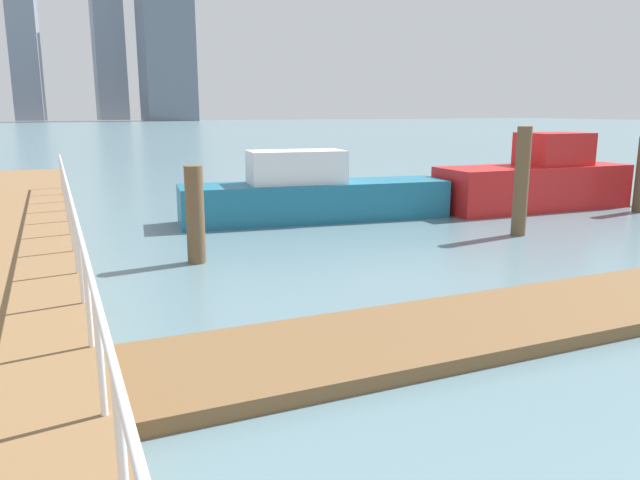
% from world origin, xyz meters
% --- Properties ---
extents(ground_plane, '(300.00, 300.00, 0.00)m').
position_xyz_m(ground_plane, '(0.00, 20.00, 0.00)').
color(ground_plane, slate).
extents(floating_dock, '(12.87, 2.00, 0.18)m').
position_xyz_m(floating_dock, '(2.94, 7.76, 0.09)').
color(floating_dock, brown).
rests_on(floating_dock, ground_plane).
extents(boardwalk_railing, '(0.06, 27.73, 1.08)m').
position_xyz_m(boardwalk_railing, '(-3.15, 9.04, 1.24)').
color(boardwalk_railing, white).
rests_on(boardwalk_railing, boardwalk).
extents(dock_piling_0, '(0.35, 0.35, 1.86)m').
position_xyz_m(dock_piling_0, '(-0.98, 12.96, 0.93)').
color(dock_piling_0, brown).
rests_on(dock_piling_0, ground_plane).
extents(dock_piling_2, '(0.33, 0.33, 2.51)m').
position_xyz_m(dock_piling_2, '(6.49, 12.51, 1.26)').
color(dock_piling_2, brown).
rests_on(dock_piling_2, ground_plane).
extents(moored_boat_1, '(7.26, 2.43, 1.85)m').
position_xyz_m(moored_boat_1, '(2.86, 16.31, 0.68)').
color(moored_boat_1, '#1E6B8C').
rests_on(moored_boat_1, ground_plane).
extents(moored_boat_2, '(5.96, 1.93, 2.22)m').
position_xyz_m(moored_boat_2, '(9.68, 15.41, 0.81)').
color(moored_boat_2, red).
rests_on(moored_boat_2, ground_plane).
extents(skyline_tower_1, '(7.66, 8.96, 58.87)m').
position_xyz_m(skyline_tower_1, '(-7.43, 182.72, 29.43)').
color(skyline_tower_1, gray).
rests_on(skyline_tower_1, ground_plane).
extents(skyline_tower_2, '(8.45, 7.11, 37.43)m').
position_xyz_m(skyline_tower_2, '(13.59, 185.58, 18.72)').
color(skyline_tower_2, gray).
rests_on(skyline_tower_2, ground_plane).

